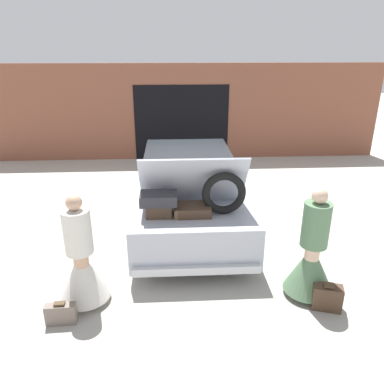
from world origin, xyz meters
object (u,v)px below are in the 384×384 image
car (188,185)px  person_left (82,266)px  person_right (311,259)px  suitcase_beside_right_person (327,297)px  suitcase_beside_left_person (61,314)px

car → person_left: size_ratio=3.34×
person_right → suitcase_beside_right_person: size_ratio=3.83×
person_left → car: bearing=148.1°
person_left → suitcase_beside_left_person: person_left is taller
person_left → suitcase_beside_right_person: person_left is taller
car → suitcase_beside_right_person: 3.61m
car → suitcase_beside_left_person: car is taller
person_left → suitcase_beside_left_person: 0.64m
person_left → suitcase_beside_right_person: (3.23, -0.35, -0.38)m
car → suitcase_beside_right_person: (1.69, -3.16, -0.43)m
suitcase_beside_right_person → suitcase_beside_left_person: bearing=-178.5°
person_left → suitcase_beside_right_person: 3.27m
car → person_right: bearing=-61.4°
person_right → suitcase_beside_left_person: person_right is taller
car → person_right: car is taller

